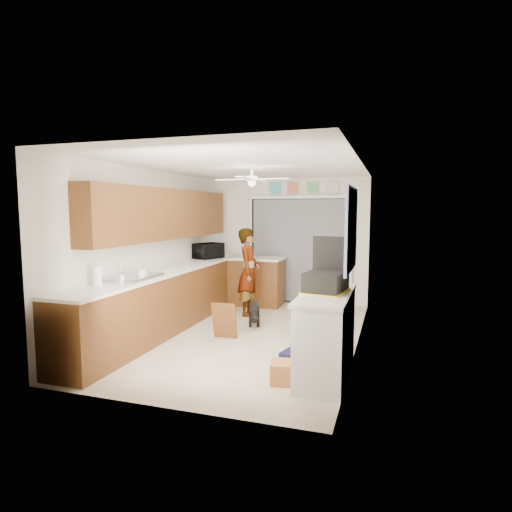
% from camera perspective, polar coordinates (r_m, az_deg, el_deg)
% --- Properties ---
extents(floor, '(5.00, 5.00, 0.00)m').
position_cam_1_polar(floor, '(6.53, -1.09, -10.45)').
color(floor, beige).
rests_on(floor, ground).
extents(ceiling, '(5.00, 5.00, 0.00)m').
position_cam_1_polar(ceiling, '(6.29, -1.14, 11.94)').
color(ceiling, white).
rests_on(ceiling, ground).
extents(wall_back, '(3.20, 0.00, 3.20)m').
position_cam_1_polar(wall_back, '(8.68, 4.25, 2.07)').
color(wall_back, white).
rests_on(wall_back, ground).
extents(wall_front, '(3.20, 0.00, 3.20)m').
position_cam_1_polar(wall_front, '(4.02, -12.75, -2.81)').
color(wall_front, white).
rests_on(wall_front, ground).
extents(wall_left, '(0.00, 5.00, 5.00)m').
position_cam_1_polar(wall_left, '(6.97, -13.66, 0.91)').
color(wall_left, white).
rests_on(wall_left, ground).
extents(wall_right, '(0.00, 5.00, 5.00)m').
position_cam_1_polar(wall_right, '(5.97, 13.58, 0.06)').
color(wall_right, white).
rests_on(wall_right, ground).
extents(left_base_cabinets, '(0.60, 4.80, 0.90)m').
position_cam_1_polar(left_base_cabinets, '(6.94, -11.36, -5.74)').
color(left_base_cabinets, brown).
rests_on(left_base_cabinets, floor).
extents(left_countertop, '(0.62, 4.80, 0.04)m').
position_cam_1_polar(left_countertop, '(6.85, -11.37, -1.90)').
color(left_countertop, white).
rests_on(left_countertop, left_base_cabinets).
extents(upper_cabinets, '(0.32, 4.00, 0.80)m').
position_cam_1_polar(upper_cabinets, '(7.03, -11.80, 5.49)').
color(upper_cabinets, brown).
rests_on(upper_cabinets, wall_left).
extents(sink_basin, '(0.50, 0.76, 0.06)m').
position_cam_1_polar(sink_basin, '(6.00, -16.03, -2.81)').
color(sink_basin, silver).
rests_on(sink_basin, left_countertop).
extents(faucet, '(0.03, 0.03, 0.22)m').
position_cam_1_polar(faucet, '(6.10, -17.55, -1.82)').
color(faucet, silver).
rests_on(faucet, left_countertop).
extents(peninsula_base, '(1.00, 0.60, 0.90)m').
position_cam_1_polar(peninsula_base, '(8.43, 0.09, -3.51)').
color(peninsula_base, brown).
rests_on(peninsula_base, floor).
extents(peninsula_top, '(1.04, 0.64, 0.04)m').
position_cam_1_polar(peninsula_top, '(8.37, 0.09, -0.33)').
color(peninsula_top, white).
rests_on(peninsula_top, peninsula_base).
extents(back_opening_recess, '(2.00, 0.06, 2.10)m').
position_cam_1_polar(back_opening_recess, '(8.61, 5.80, 0.69)').
color(back_opening_recess, black).
rests_on(back_opening_recess, wall_back).
extents(curtain_panel, '(1.90, 0.03, 2.05)m').
position_cam_1_polar(curtain_panel, '(8.58, 5.75, 0.67)').
color(curtain_panel, gray).
rests_on(curtain_panel, wall_back).
extents(door_trim_left, '(0.06, 0.04, 2.10)m').
position_cam_1_polar(door_trim_left, '(8.85, -0.71, 0.87)').
color(door_trim_left, white).
rests_on(door_trim_left, wall_back).
extents(door_trim_right, '(0.06, 0.04, 2.10)m').
position_cam_1_polar(door_trim_right, '(8.43, 12.56, 0.46)').
color(door_trim_right, white).
rests_on(door_trim_right, wall_back).
extents(door_trim_head, '(2.10, 0.04, 0.06)m').
position_cam_1_polar(door_trim_head, '(8.55, 5.84, 7.83)').
color(door_trim_head, white).
rests_on(door_trim_head, wall_back).
extents(header_frame_1, '(0.22, 0.02, 0.22)m').
position_cam_1_polar(header_frame_1, '(8.70, 2.63, 9.01)').
color(header_frame_1, '#4DB7CF').
rests_on(header_frame_1, wall_back).
extents(header_frame_2, '(0.22, 0.02, 0.22)m').
position_cam_1_polar(header_frame_2, '(8.62, 4.91, 9.02)').
color(header_frame_2, '#CA6F4C').
rests_on(header_frame_2, wall_back).
extents(header_frame_3, '(0.22, 0.02, 0.22)m').
position_cam_1_polar(header_frame_3, '(8.54, 7.56, 9.02)').
color(header_frame_3, '#66B26D').
rests_on(header_frame_3, wall_back).
extents(header_frame_4, '(0.22, 0.02, 0.22)m').
position_cam_1_polar(header_frame_4, '(8.48, 10.25, 9.00)').
color(header_frame_4, beige).
rests_on(header_frame_4, wall_back).
extents(route66_sign, '(0.22, 0.02, 0.26)m').
position_cam_1_polar(route66_sign, '(8.91, -1.77, 8.95)').
color(route66_sign, silver).
rests_on(route66_sign, wall_back).
extents(right_counter_base, '(0.50, 1.40, 0.90)m').
position_cam_1_polar(right_counter_base, '(4.97, 9.37, -10.47)').
color(right_counter_base, white).
rests_on(right_counter_base, floor).
extents(right_counter_top, '(0.54, 1.44, 0.04)m').
position_cam_1_polar(right_counter_top, '(4.86, 9.35, -5.15)').
color(right_counter_top, white).
rests_on(right_counter_top, right_counter_base).
extents(abstract_painting, '(0.03, 1.15, 0.95)m').
position_cam_1_polar(abstract_painting, '(4.94, 12.59, 3.50)').
color(abstract_painting, '#F65ACC').
rests_on(abstract_painting, wall_right).
extents(ceiling_fan, '(1.14, 1.14, 0.24)m').
position_cam_1_polar(ceiling_fan, '(6.46, -0.55, 10.18)').
color(ceiling_fan, white).
rests_on(ceiling_fan, ceiling).
extents(microwave, '(0.53, 0.63, 0.29)m').
position_cam_1_polar(microwave, '(8.23, -6.37, 0.69)').
color(microwave, black).
rests_on(microwave, left_countertop).
extents(cup, '(0.12, 0.12, 0.09)m').
position_cam_1_polar(cup, '(6.04, -14.90, -2.42)').
color(cup, white).
rests_on(cup, left_countertop).
extents(jar_a, '(0.10, 0.10, 0.14)m').
position_cam_1_polar(jar_a, '(5.92, -15.04, -2.39)').
color(jar_a, silver).
rests_on(jar_a, left_countertop).
extents(jar_b, '(0.10, 0.10, 0.11)m').
position_cam_1_polar(jar_b, '(5.67, -17.46, -2.95)').
color(jar_b, silver).
rests_on(jar_b, left_countertop).
extents(paper_towel_roll, '(0.13, 0.13, 0.24)m').
position_cam_1_polar(paper_towel_roll, '(5.61, -20.42, -2.47)').
color(paper_towel_roll, white).
rests_on(paper_towel_roll, left_countertop).
extents(suitcase, '(0.48, 0.59, 0.23)m').
position_cam_1_polar(suitcase, '(4.92, 9.29, -3.41)').
color(suitcase, black).
rests_on(suitcase, right_counter_top).
extents(suitcase_rim, '(0.52, 0.64, 0.02)m').
position_cam_1_polar(suitcase_rim, '(4.94, 9.27, -4.67)').
color(suitcase_rim, yellow).
rests_on(suitcase_rim, suitcase).
extents(suitcase_lid, '(0.42, 0.09, 0.50)m').
position_cam_1_polar(suitcase_lid, '(5.17, 9.82, -0.16)').
color(suitcase_lid, black).
rests_on(suitcase_lid, suitcase).
extents(cardboard_box, '(0.42, 0.34, 0.23)m').
position_cam_1_polar(cardboard_box, '(4.80, 4.32, -15.25)').
color(cardboard_box, '#B76539').
rests_on(cardboard_box, floor).
extents(navy_crate, '(0.39, 0.35, 0.20)m').
position_cam_1_polar(navy_crate, '(5.19, 5.46, -13.73)').
color(navy_crate, black).
rests_on(navy_crate, floor).
extents(cabinet_door_panel, '(0.37, 0.16, 0.53)m').
position_cam_1_polar(cabinet_door_panel, '(6.28, -4.22, -8.58)').
color(cabinet_door_panel, brown).
rests_on(cabinet_door_panel, floor).
extents(man, '(0.43, 0.60, 1.55)m').
position_cam_1_polar(man, '(7.59, -0.98, -2.12)').
color(man, white).
rests_on(man, floor).
extents(dog, '(0.37, 0.55, 0.40)m').
position_cam_1_polar(dog, '(7.00, -0.25, -7.62)').
color(dog, black).
rests_on(dog, floor).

